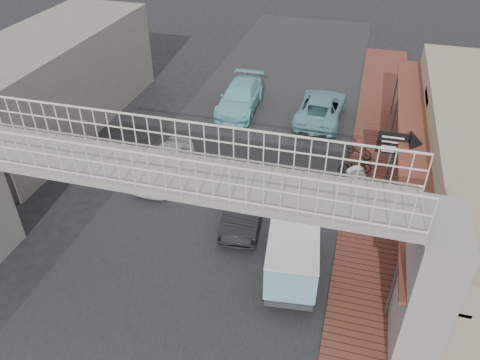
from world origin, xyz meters
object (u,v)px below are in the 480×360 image
Objects in this scene: motorcycle_near at (355,166)px; street_clock at (355,180)px; white_hatchback at (165,164)px; dark_sedan at (245,206)px; angkot_van at (293,248)px; motorcycle_far at (358,149)px; angkot_curb at (321,107)px; angkot_far at (240,97)px; arrow_sign at (414,147)px.

street_clock is (0.00, -4.44, 2.20)m from motorcycle_near.
white_hatchback is 4.81m from dark_sedan.
angkot_van is 8.77m from motorcycle_far.
dark_sedan is at bearing -23.56° from white_hatchback.
angkot_curb is 12.34m from angkot_van.
street_clock is at bearing 105.18° from angkot_curb.
motorcycle_far is 6.31m from street_clock.
white_hatchback is 9.99m from angkot_curb.
dark_sedan is 7.35m from motorcycle_far.
angkot_van is (6.82, -4.53, 0.51)m from white_hatchback.
angkot_van is 2.63× the size of motorcycle_near.
motorcycle_far is at bearing 48.93° from dark_sedan.
dark_sedan is 2.70× the size of motorcycle_far.
street_clock reaches higher than motorcycle_near.
motorcycle_near is 4.96m from street_clock.
motorcycle_far is at bearing 123.63° from angkot_curb.
angkot_curb is at bearing -2.50° from angkot_far.
angkot_curb is 1.59× the size of arrow_sign.
street_clock is at bearing 165.68° from motorcycle_near.
arrow_sign reaches higher than street_clock.
street_clock is 3.60m from arrow_sign.
arrow_sign reaches higher than motorcycle_far.
arrow_sign is (6.32, 2.99, 2.10)m from dark_sedan.
motorcycle_far is (1.77, 8.57, -0.65)m from angkot_van.
motorcycle_near is (4.18, 4.54, -0.18)m from dark_sedan.
arrow_sign is at bearing 19.18° from dark_sedan.
angkot_far is (1.48, 7.84, 0.05)m from white_hatchback.
arrow_sign is at bearing 47.98° from angkot_van.
arrow_sign reaches higher than white_hatchback.
arrow_sign is (2.14, 2.90, 0.08)m from street_clock.
angkot_curb is 10.15m from street_clock.
angkot_far is 3.36× the size of motorcycle_far.
angkot_far is (-2.90, 9.83, 0.07)m from dark_sedan.
white_hatchback is at bearing 141.19° from motorcycle_far.
motorcycle_near is (2.30, -5.24, -0.23)m from angkot_curb.
motorcycle_far is at bearing 26.09° from white_hatchback.
angkot_van is at bearing -32.70° from white_hatchback.
street_clock is at bearing 49.52° from angkot_van.
angkot_far reaches higher than motorcycle_near.
motorcycle_far is (7.10, -3.80, -0.19)m from angkot_far.
arrow_sign reaches higher than dark_sedan.
angkot_curb is 5.73m from motorcycle_near.
street_clock is (2.30, -9.69, 1.98)m from angkot_curb.
motorcycle_near is 1.49m from motorcycle_far.
white_hatchback is 7.98m from angkot_far.
angkot_curb reaches higher than white_hatchback.
dark_sedan reaches higher than motorcycle_near.
angkot_far is at bearing 102.21° from street_clock.
arrow_sign is at bearing 6.25° from white_hatchback.
angkot_curb is at bearing 52.12° from white_hatchback.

